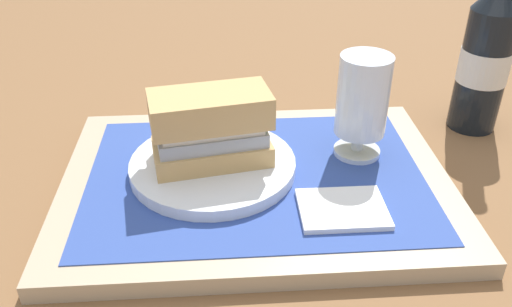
{
  "coord_description": "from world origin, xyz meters",
  "views": [
    {
      "loc": [
        -0.04,
        -0.51,
        0.37
      ],
      "look_at": [
        0.0,
        0.0,
        0.05
      ],
      "focal_mm": 37.86,
      "sensor_mm": 36.0,
      "label": 1
    }
  ],
  "objects": [
    {
      "name": "ground_plane",
      "position": [
        0.0,
        0.0,
        0.0
      ],
      "size": [
        3.0,
        3.0,
        0.0
      ],
      "primitive_type": "plane",
      "color": "brown"
    },
    {
      "name": "tray",
      "position": [
        0.0,
        0.0,
        0.01
      ],
      "size": [
        0.44,
        0.32,
        0.02
      ],
      "primitive_type": "cube",
      "color": "tan",
      "rests_on": "ground_plane"
    },
    {
      "name": "placemat",
      "position": [
        0.0,
        0.0,
        0.02
      ],
      "size": [
        0.38,
        0.27,
        0.0
      ],
      "primitive_type": "cube",
      "color": "#2D4793",
      "rests_on": "tray"
    },
    {
      "name": "plate",
      "position": [
        -0.05,
        0.01,
        0.03
      ],
      "size": [
        0.19,
        0.19,
        0.01
      ],
      "primitive_type": "cylinder",
      "color": "white",
      "rests_on": "placemat"
    },
    {
      "name": "sandwich",
      "position": [
        -0.05,
        0.01,
        0.08
      ],
      "size": [
        0.14,
        0.09,
        0.08
      ],
      "rotation": [
        0.0,
        0.0,
        0.18
      ],
      "color": "tan",
      "rests_on": "plate"
    },
    {
      "name": "beer_glass",
      "position": [
        0.13,
        0.04,
        0.09
      ],
      "size": [
        0.06,
        0.06,
        0.12
      ],
      "color": "silver",
      "rests_on": "placemat"
    },
    {
      "name": "napkin_folded",
      "position": [
        0.08,
        -0.07,
        0.02
      ],
      "size": [
        0.09,
        0.07,
        0.01
      ],
      "primitive_type": "cube",
      "color": "white",
      "rests_on": "placemat"
    },
    {
      "name": "beer_bottle",
      "position": [
        0.31,
        0.13,
        0.1
      ],
      "size": [
        0.07,
        0.07,
        0.27
      ],
      "color": "black",
      "rests_on": "ground_plane"
    }
  ]
}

